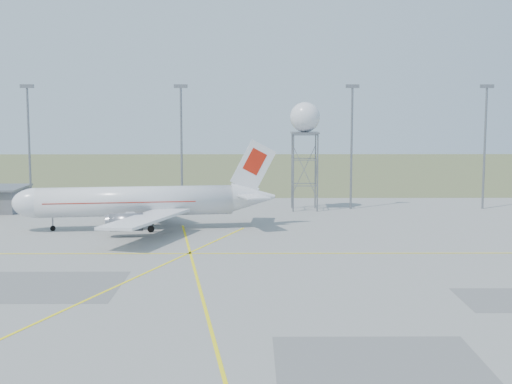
{
  "coord_description": "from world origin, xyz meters",
  "views": [
    {
      "loc": [
        1.43,
        -51.12,
        17.05
      ],
      "look_at": [
        2.07,
        40.0,
        5.99
      ],
      "focal_mm": 50.0,
      "sensor_mm": 36.0,
      "label": 1
    }
  ],
  "objects": [
    {
      "name": "ground",
      "position": [
        0.0,
        0.0,
        0.0
      ],
      "size": [
        400.0,
        400.0,
        0.0
      ],
      "primitive_type": "plane",
      "color": "#9A9B96",
      "rests_on": "ground"
    },
    {
      "name": "grass_strip",
      "position": [
        0.0,
        140.0,
        0.01
      ],
      "size": [
        400.0,
        120.0,
        0.03
      ],
      "primitive_type": "cube",
      "color": "#556839",
      "rests_on": "ground"
    },
    {
      "name": "mast_a",
      "position": [
        -35.0,
        66.0,
        12.07
      ],
      "size": [
        2.2,
        0.5,
        20.5
      ],
      "color": "slate",
      "rests_on": "ground"
    },
    {
      "name": "mast_b",
      "position": [
        -10.0,
        66.0,
        12.07
      ],
      "size": [
        2.2,
        0.5,
        20.5
      ],
      "color": "slate",
      "rests_on": "ground"
    },
    {
      "name": "mast_c",
      "position": [
        18.0,
        66.0,
        12.07
      ],
      "size": [
        2.2,
        0.5,
        20.5
      ],
      "color": "slate",
      "rests_on": "ground"
    },
    {
      "name": "mast_d",
      "position": [
        40.0,
        66.0,
        12.07
      ],
      "size": [
        2.2,
        0.5,
        20.5
      ],
      "color": "slate",
      "rests_on": "ground"
    },
    {
      "name": "airliner_main",
      "position": [
        -13.93,
        46.8,
        3.79
      ],
      "size": [
        36.36,
        35.12,
        12.38
      ],
      "rotation": [
        0.0,
        0.0,
        3.27
      ],
      "color": "silver",
      "rests_on": "ground"
    },
    {
      "name": "radar_tower",
      "position": [
        10.19,
        64.84,
        9.9
      ],
      "size": [
        4.87,
        4.87,
        17.64
      ],
      "color": "slate",
      "rests_on": "ground"
    }
  ]
}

